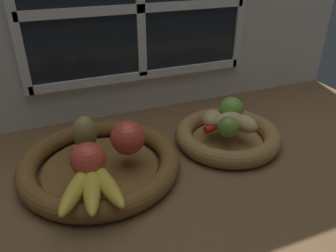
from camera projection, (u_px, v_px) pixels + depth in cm
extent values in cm
cube|color=brown|center=(179.00, 162.00, 82.63)|extent=(140.00, 90.00, 3.00)
cube|color=silver|center=(138.00, 20.00, 93.03)|extent=(140.00, 3.00, 55.00)
cube|color=black|center=(140.00, 8.00, 89.79)|extent=(64.00, 0.80, 38.00)
cube|color=white|center=(140.00, 8.00, 89.31)|extent=(2.40, 1.20, 38.00)
cube|color=white|center=(140.00, 8.00, 89.31)|extent=(64.00, 1.20, 2.40)
cube|color=white|center=(12.00, 17.00, 78.93)|extent=(2.40, 1.20, 40.40)
cube|color=white|center=(242.00, 2.00, 99.68)|extent=(2.40, 1.20, 40.40)
cube|color=white|center=(143.00, 75.00, 98.48)|extent=(64.00, 1.20, 2.40)
cylinder|color=brown|center=(101.00, 169.00, 76.70)|extent=(26.45, 26.45, 1.00)
torus|color=brown|center=(100.00, 163.00, 75.88)|extent=(36.67, 36.67, 4.42)
cylinder|color=olive|center=(227.00, 141.00, 87.61)|extent=(18.88, 18.88, 1.00)
torus|color=olive|center=(227.00, 135.00, 86.78)|extent=(27.45, 27.45, 4.42)
sphere|color=#CC422D|center=(88.00, 160.00, 66.66)|extent=(7.28, 7.28, 7.28)
sphere|color=#CC422D|center=(128.00, 138.00, 73.53)|extent=(7.81, 7.81, 7.81)
ellipsoid|color=olive|center=(85.00, 132.00, 75.89)|extent=(7.50, 7.87, 7.83)
ellipsoid|color=gold|center=(77.00, 187.00, 62.39)|extent=(10.65, 15.49, 3.28)
ellipsoid|color=gold|center=(92.00, 186.00, 62.48)|extent=(5.93, 16.24, 3.28)
ellipsoid|color=gold|center=(106.00, 183.00, 63.36)|extent=(5.95, 16.24, 3.28)
sphere|color=brown|center=(91.00, 163.00, 69.30)|extent=(2.96, 2.96, 2.96)
ellipsoid|color=tan|center=(245.00, 124.00, 83.23)|extent=(5.75, 7.86, 4.23)
ellipsoid|color=tan|center=(212.00, 119.00, 85.76)|extent=(8.25, 8.52, 4.09)
ellipsoid|color=tan|center=(229.00, 121.00, 84.68)|extent=(8.20, 5.04, 4.29)
sphere|color=olive|center=(228.00, 127.00, 80.69)|extent=(5.33, 5.33, 5.33)
sphere|color=#6B9E33|center=(231.00, 109.00, 88.00)|extent=(6.55, 6.55, 6.55)
cone|color=red|center=(225.00, 123.00, 85.81)|extent=(13.56, 4.93, 1.99)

